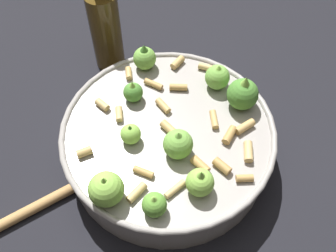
% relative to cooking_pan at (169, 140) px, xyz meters
% --- Properties ---
extents(ground_plane, '(2.40, 2.40, 0.00)m').
position_rel_cooking_pan_xyz_m(ground_plane, '(-0.00, -0.00, -0.04)').
color(ground_plane, black).
extents(cooking_pan, '(0.32, 0.32, 0.13)m').
position_rel_cooking_pan_xyz_m(cooking_pan, '(0.00, 0.00, 0.00)').
color(cooking_pan, '#9E9993').
rests_on(cooking_pan, ground).
extents(olive_oil_bottle, '(0.05, 0.05, 0.20)m').
position_rel_cooking_pan_xyz_m(olive_oil_bottle, '(-0.23, 0.06, 0.04)').
color(olive_oil_bottle, '#4C3814').
rests_on(olive_oil_bottle, ground).
extents(wooden_spoon, '(0.06, 0.22, 0.02)m').
position_rel_cooking_pan_xyz_m(wooden_spoon, '(-0.06, -0.22, -0.04)').
color(wooden_spoon, '#B2844C').
rests_on(wooden_spoon, ground).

